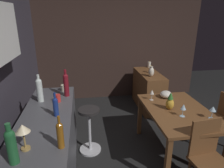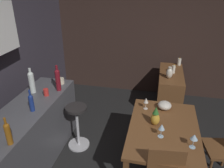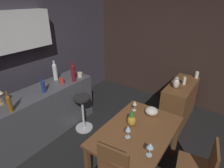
# 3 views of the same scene
# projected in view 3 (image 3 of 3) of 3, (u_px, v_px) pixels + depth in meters

# --- Properties ---
(ground_plane) EXTENTS (9.00, 9.00, 0.00)m
(ground_plane) POSITION_uv_depth(u_px,v_px,m) (112.00, 163.00, 2.84)
(ground_plane) COLOR black
(wall_kitchen_back) EXTENTS (5.20, 0.33, 2.60)m
(wall_kitchen_back) POSITION_uv_depth(u_px,v_px,m) (16.00, 55.00, 3.27)
(wall_kitchen_back) COLOR #38333D
(wall_kitchen_back) RESTS_ON ground_plane
(wall_side_right) EXTENTS (0.10, 4.40, 2.60)m
(wall_side_right) POSITION_uv_depth(u_px,v_px,m) (163.00, 46.00, 4.31)
(wall_side_right) COLOR #33231E
(wall_side_right) RESTS_ON ground_plane
(dining_table) EXTENTS (1.29, 0.86, 0.74)m
(dining_table) POSITION_uv_depth(u_px,v_px,m) (137.00, 135.00, 2.47)
(dining_table) COLOR brown
(dining_table) RESTS_ON ground_plane
(kitchen_counter) EXTENTS (2.10, 0.60, 0.90)m
(kitchen_counter) POSITION_uv_depth(u_px,v_px,m) (41.00, 113.00, 3.29)
(kitchen_counter) COLOR #4C4C51
(kitchen_counter) RESTS_ON ground_plane
(sideboard_cabinet) EXTENTS (1.10, 0.44, 0.82)m
(sideboard_cabinet) POSITION_uv_depth(u_px,v_px,m) (179.00, 102.00, 3.73)
(sideboard_cabinet) COLOR brown
(sideboard_cabinet) RESTS_ON ground_plane
(chair_by_doorway) EXTENTS (0.46, 0.46, 0.85)m
(chair_by_doorway) POSITION_uv_depth(u_px,v_px,m) (200.00, 168.00, 2.21)
(chair_by_doorway) COLOR brown
(chair_by_doorway) RESTS_ON ground_plane
(bar_stool) EXTENTS (0.34, 0.34, 0.72)m
(bar_stool) POSITION_uv_depth(u_px,v_px,m) (83.00, 112.00, 3.44)
(bar_stool) COLOR #262323
(bar_stool) RESTS_ON ground_plane
(wine_glass_left) EXTENTS (0.07, 0.07, 0.18)m
(wine_glass_left) POSITION_uv_depth(u_px,v_px,m) (128.00, 129.00, 2.26)
(wine_glass_left) COLOR silver
(wine_glass_left) RESTS_ON dining_table
(wine_glass_right) EXTENTS (0.08, 0.08, 0.17)m
(wine_glass_right) POSITION_uv_depth(u_px,v_px,m) (150.00, 146.00, 1.99)
(wine_glass_right) COLOR silver
(wine_glass_right) RESTS_ON dining_table
(wine_glass_center) EXTENTS (0.07, 0.07, 0.17)m
(wine_glass_center) POSITION_uv_depth(u_px,v_px,m) (135.00, 103.00, 2.81)
(wine_glass_center) COLOR silver
(wine_glass_center) RESTS_ON dining_table
(pineapple_centerpiece) EXTENTS (0.12, 0.12, 0.26)m
(pineapple_centerpiece) POSITION_uv_depth(u_px,v_px,m) (132.00, 119.00, 2.48)
(pineapple_centerpiece) COLOR gold
(pineapple_centerpiece) RESTS_ON dining_table
(fruit_bowl) EXTENTS (0.19, 0.19, 0.12)m
(fruit_bowl) POSITION_uv_depth(u_px,v_px,m) (151.00, 111.00, 2.74)
(fruit_bowl) COLOR beige
(fruit_bowl) RESTS_ON dining_table
(wine_bottle_amber) EXTENTS (0.06, 0.06, 0.32)m
(wine_bottle_amber) POSITION_uv_depth(u_px,v_px,m) (9.00, 103.00, 2.49)
(wine_bottle_amber) COLOR #8C5114
(wine_bottle_amber) RESTS_ON kitchen_counter
(wine_bottle_cobalt) EXTENTS (0.06, 0.06, 0.30)m
(wine_bottle_cobalt) POSITION_uv_depth(u_px,v_px,m) (43.00, 85.00, 3.01)
(wine_bottle_cobalt) COLOR navy
(wine_bottle_cobalt) RESTS_ON kitchen_counter
(wine_bottle_clear) EXTENTS (0.08, 0.08, 0.38)m
(wine_bottle_clear) POSITION_uv_depth(u_px,v_px,m) (55.00, 71.00, 3.47)
(wine_bottle_clear) COLOR silver
(wine_bottle_clear) RESTS_ON kitchen_counter
(wine_bottle_ruby) EXTENTS (0.08, 0.08, 0.40)m
(wine_bottle_ruby) POSITION_uv_depth(u_px,v_px,m) (73.00, 72.00, 3.39)
(wine_bottle_ruby) COLOR maroon
(wine_bottle_ruby) RESTS_ON kitchen_counter
(cup_red) EXTENTS (0.11, 0.07, 0.11)m
(cup_red) POSITION_uv_depth(u_px,v_px,m) (62.00, 81.00, 3.36)
(cup_red) COLOR red
(cup_red) RESTS_ON kitchen_counter
(cup_cream) EXTENTS (0.13, 0.09, 0.10)m
(cup_cream) POSITION_uv_depth(u_px,v_px,m) (80.00, 75.00, 3.64)
(cup_cream) COLOR beige
(cup_cream) RESTS_ON kitchen_counter
(pillar_candle_tall) EXTENTS (0.07, 0.07, 0.16)m
(pillar_candle_tall) POSITION_uv_depth(u_px,v_px,m) (197.00, 75.00, 3.79)
(pillar_candle_tall) COLOR white
(pillar_candle_tall) RESTS_ON sideboard_cabinet
(pillar_candle_short) EXTENTS (0.06, 0.06, 0.18)m
(pillar_candle_short) POSITION_uv_depth(u_px,v_px,m) (184.00, 81.00, 3.50)
(pillar_candle_short) COLOR white
(pillar_candle_short) RESTS_ON sideboard_cabinet
(vase_ceramic_ivory) EXTENTS (0.11, 0.11, 0.22)m
(vase_ceramic_ivory) POSITION_uv_depth(u_px,v_px,m) (176.00, 83.00, 3.34)
(vase_ceramic_ivory) COLOR beige
(vase_ceramic_ivory) RESTS_ON sideboard_cabinet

